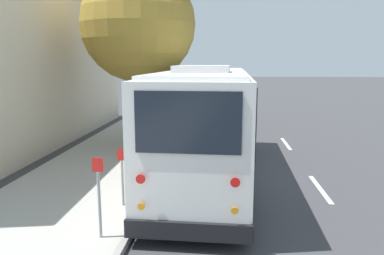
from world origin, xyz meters
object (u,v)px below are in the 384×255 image
object	(u,v)px
shuttle_bus	(207,118)
parked_sedan_blue	(211,110)
parked_sedan_silver	(218,85)
sign_post_far	(122,176)
parked_sedan_white	(215,89)
parked_sedan_maroon	(217,93)
street_tree	(139,17)
sign_post_near	(99,197)
parked_sedan_navy	(213,100)

from	to	relation	value
shuttle_bus	parked_sedan_blue	world-z (taller)	shuttle_bus
parked_sedan_silver	sign_post_far	distance (m)	40.72
parked_sedan_blue	parked_sedan_white	bearing A→B (deg)	0.44
parked_sedan_white	parked_sedan_silver	xyz separation A→B (m)	(7.54, -0.30, -0.00)
parked_sedan_maroon	parked_sedan_white	distance (m)	5.87
shuttle_bus	street_tree	xyz separation A→B (m)	(4.29, 3.05, 3.54)
parked_sedan_maroon	parked_sedan_blue	bearing A→B (deg)	177.31
shuttle_bus	sign_post_far	bearing A→B (deg)	149.39
parked_sedan_maroon	parked_sedan_silver	distance (m)	13.40
shuttle_bus	parked_sedan_blue	bearing A→B (deg)	2.92
shuttle_bus	street_tree	bearing A→B (deg)	37.16
parked_sedan_silver	parked_sedan_maroon	bearing A→B (deg)	178.03
parked_sedan_silver	street_tree	size ratio (longest dim) A/B	0.54
parked_sedan_white	parked_sedan_silver	distance (m)	7.55
parked_sedan_blue	sign_post_far	world-z (taller)	sign_post_far
parked_sedan_maroon	sign_post_near	xyz separation A→B (m)	(-28.99, 1.81, 0.38)
sign_post_near	shuttle_bus	bearing A→B (deg)	-22.04
parked_sedan_silver	parked_sedan_blue	bearing A→B (deg)	177.63
parked_sedan_blue	sign_post_far	size ratio (longest dim) A/B	3.15
parked_sedan_white	street_tree	distance (m)	26.41
shuttle_bus	sign_post_near	world-z (taller)	shuttle_bus
parked_sedan_maroon	street_tree	xyz separation A→B (m)	(-19.98, 2.95, 4.81)
parked_sedan_navy	parked_sedan_white	world-z (taller)	parked_sedan_white
parked_sedan_navy	sign_post_far	distance (m)	21.19
parked_sedan_blue	sign_post_near	distance (m)	16.42
shuttle_bus	sign_post_near	xyz separation A→B (m)	(-4.72, 1.91, -0.89)
parked_sedan_silver	street_tree	bearing A→B (deg)	172.86
sign_post_near	parked_sedan_silver	bearing A→B (deg)	-2.38
parked_sedan_white	street_tree	world-z (taller)	street_tree
street_tree	shuttle_bus	bearing A→B (deg)	-144.58
parked_sedan_silver	sign_post_near	distance (m)	42.43
parked_sedan_navy	parked_sedan_maroon	bearing A→B (deg)	2.40
parked_sedan_maroon	sign_post_far	distance (m)	27.34
sign_post_near	sign_post_far	xyz separation A→B (m)	(1.70, 0.00, -0.11)
parked_sedan_blue	shuttle_bus	bearing A→B (deg)	-179.02
parked_sedan_silver	sign_post_near	world-z (taller)	sign_post_near
shuttle_bus	parked_sedan_silver	bearing A→B (deg)	1.96
street_tree	sign_post_near	bearing A→B (deg)	-172.80
shuttle_bus	parked_sedan_blue	distance (m)	11.68
street_tree	parked_sedan_navy	bearing A→B (deg)	-11.23
parked_sedan_navy	parked_sedan_white	xyz separation A→B (m)	(12.02, 0.14, 0.03)
parked_sedan_maroon	parked_sedan_white	size ratio (longest dim) A/B	0.96
shuttle_bus	parked_sedan_navy	world-z (taller)	shuttle_bus
shuttle_bus	parked_sedan_navy	bearing A→B (deg)	2.70
parked_sedan_navy	parked_sedan_silver	world-z (taller)	parked_sedan_silver
sign_post_near	parked_sedan_blue	bearing A→B (deg)	-5.84
parked_sedan_silver	street_tree	xyz separation A→B (m)	(-33.38, 2.90, 4.80)
parked_sedan_maroon	sign_post_far	world-z (taller)	sign_post_far
sign_post_near	street_tree	bearing A→B (deg)	7.20
sign_post_near	parked_sedan_white	bearing A→B (deg)	-2.41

